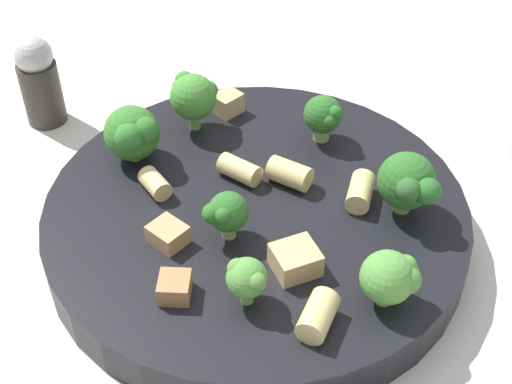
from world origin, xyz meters
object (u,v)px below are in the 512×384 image
(pepper_shaker, at_px, (39,80))
(broccoli_floret_5, at_px, (193,96))
(broccoli_floret_2, at_px, (226,213))
(chicken_chunk_1, at_px, (228,103))
(broccoli_floret_3, at_px, (249,278))
(broccoli_floret_1, at_px, (324,116))
(rigatoni_0, at_px, (290,174))
(pasta_bowl, at_px, (256,217))
(rigatoni_2, at_px, (360,192))
(chicken_chunk_3, at_px, (168,234))
(rigatoni_4, at_px, (155,184))
(broccoli_floret_0, at_px, (409,187))
(broccoli_floret_4, at_px, (133,134))
(chicken_chunk_0, at_px, (295,260))
(chicken_chunk_2, at_px, (175,287))
(broccoli_floret_6, at_px, (391,277))
(rigatoni_1, at_px, (240,170))
(rigatoni_3, at_px, (318,316))

(pepper_shaker, bearing_deg, broccoli_floret_5, -108.17)
(broccoli_floret_2, distance_m, chicken_chunk_1, 0.14)
(broccoli_floret_3, bearing_deg, chicken_chunk_1, 8.93)
(broccoli_floret_1, distance_m, rigatoni_0, 0.06)
(pasta_bowl, relative_size, rigatoni_2, 9.67)
(broccoli_floret_1, xyz_separation_m, chicken_chunk_3, (-0.11, 0.10, -0.01))
(broccoli_floret_1, distance_m, rigatoni_4, 0.13)
(broccoli_floret_0, height_order, rigatoni_0, broccoli_floret_0)
(rigatoni_4, height_order, chicken_chunk_3, rigatoni_4)
(rigatoni_4, height_order, chicken_chunk_1, chicken_chunk_1)
(rigatoni_4, bearing_deg, broccoli_floret_0, -94.87)
(broccoli_floret_1, bearing_deg, broccoli_floret_4, 103.75)
(chicken_chunk_0, height_order, chicken_chunk_3, chicken_chunk_0)
(pasta_bowl, relative_size, rigatoni_0, 9.77)
(broccoli_floret_5, height_order, chicken_chunk_1, broccoli_floret_5)
(chicken_chunk_0, bearing_deg, broccoli_floret_5, 29.11)
(rigatoni_0, bearing_deg, broccoli_floret_0, -110.59)
(rigatoni_4, distance_m, chicken_chunk_1, 0.10)
(broccoli_floret_1, xyz_separation_m, chicken_chunk_0, (-0.13, 0.02, -0.01))
(chicken_chunk_1, height_order, chicken_chunk_2, chicken_chunk_1)
(broccoli_floret_1, bearing_deg, pepper_shaker, 76.77)
(rigatoni_2, distance_m, chicken_chunk_3, 0.13)
(broccoli_floret_5, bearing_deg, broccoli_floret_3, -162.58)
(rigatoni_2, height_order, pepper_shaker, pepper_shaker)
(broccoli_floret_0, relative_size, broccoli_floret_2, 1.31)
(broccoli_floret_6, distance_m, chicken_chunk_1, 0.21)
(broccoli_floret_3, relative_size, rigatoni_1, 1.07)
(broccoli_floret_0, relative_size, broccoli_floret_6, 1.21)
(chicken_chunk_2, bearing_deg, rigatoni_3, -101.86)
(chicken_chunk_1, bearing_deg, chicken_chunk_2, 175.81)
(rigatoni_2, height_order, chicken_chunk_1, same)
(broccoli_floret_1, height_order, broccoli_floret_3, broccoli_floret_1)
(rigatoni_0, relative_size, rigatoni_3, 1.00)
(rigatoni_3, bearing_deg, broccoli_floret_5, 26.66)
(broccoli_floret_4, relative_size, rigatoni_1, 1.51)
(broccoli_floret_1, xyz_separation_m, pepper_shaker, (0.05, 0.22, -0.01))
(broccoli_floret_5, bearing_deg, broccoli_floret_0, -121.28)
(rigatoni_2, distance_m, chicken_chunk_1, 0.14)
(broccoli_floret_3, bearing_deg, broccoli_floret_5, 17.42)
(chicken_chunk_2, bearing_deg, chicken_chunk_3, 13.91)
(broccoli_floret_2, xyz_separation_m, broccoli_floret_6, (-0.05, -0.10, 0.00))
(broccoli_floret_4, distance_m, pepper_shaker, 0.13)
(broccoli_floret_4, bearing_deg, rigatoni_2, -102.25)
(broccoli_floret_4, bearing_deg, pepper_shaker, 47.74)
(chicken_chunk_3, bearing_deg, chicken_chunk_1, -9.60)
(rigatoni_3, bearing_deg, broccoli_floret_6, -63.49)
(chicken_chunk_1, height_order, chicken_chunk_3, chicken_chunk_1)
(broccoli_floret_0, relative_size, broccoli_floret_4, 0.99)
(chicken_chunk_1, bearing_deg, broccoli_floret_5, 131.74)
(broccoli_floret_1, xyz_separation_m, chicken_chunk_1, (0.03, 0.07, -0.01))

